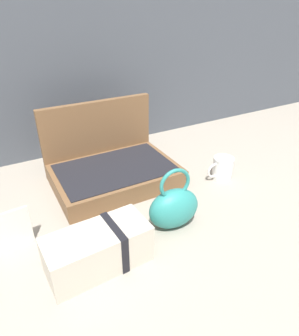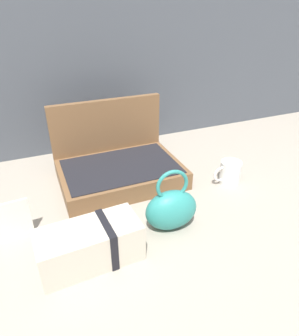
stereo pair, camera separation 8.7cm
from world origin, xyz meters
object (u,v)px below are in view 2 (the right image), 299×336
object	(u,v)px
cream_toiletry_bag	(91,244)
info_card_left	(10,221)
teal_pouch_handbag	(172,208)
coffee_mug	(230,172)
open_suitcase	(118,164)

from	to	relation	value
cream_toiletry_bag	info_card_left	bearing A→B (deg)	137.42
teal_pouch_handbag	coffee_mug	bearing A→B (deg)	25.17
teal_pouch_handbag	open_suitcase	bearing A→B (deg)	100.20
teal_pouch_handbag	info_card_left	size ratio (longest dim) A/B	1.65
teal_pouch_handbag	cream_toiletry_bag	distance (m)	0.26
cream_toiletry_bag	teal_pouch_handbag	bearing A→B (deg)	8.77
teal_pouch_handbag	cream_toiletry_bag	xyz separation A→B (m)	(-0.26, -0.04, -0.01)
teal_pouch_handbag	info_card_left	world-z (taller)	teal_pouch_handbag
info_card_left	cream_toiletry_bag	bearing A→B (deg)	-47.25
info_card_left	teal_pouch_handbag	bearing A→B (deg)	-21.71
open_suitcase	coffee_mug	world-z (taller)	open_suitcase
teal_pouch_handbag	info_card_left	xyz separation A→B (m)	(-0.45, 0.14, -0.01)
teal_pouch_handbag	cream_toiletry_bag	bearing A→B (deg)	-171.23
teal_pouch_handbag	coffee_mug	size ratio (longest dim) A/B	1.79
open_suitcase	cream_toiletry_bag	bearing A→B (deg)	-116.81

